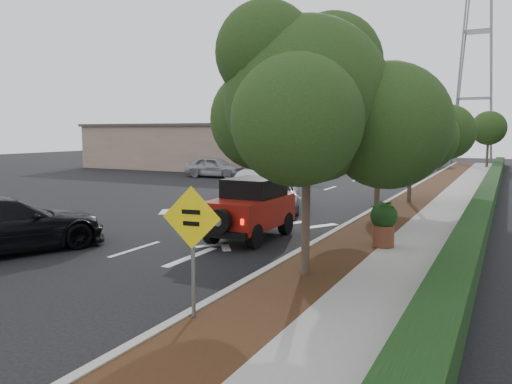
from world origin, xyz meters
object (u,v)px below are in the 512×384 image
Objects in this scene: speed_hump_sign at (192,234)px; red_jeep at (253,208)px; silver_suv_ahead at (275,195)px; black_suv_oncoming at (3,225)px.

red_jeep is at bearing 101.15° from speed_hump_sign.
silver_suv_ahead is at bearing 100.77° from speed_hump_sign.
red_jeep is at bearing -114.80° from black_suv_oncoming.
silver_suv_ahead is 0.84× the size of black_suv_oncoming.
black_suv_oncoming is 8.14m from speed_hump_sign.
red_jeep reaches higher than black_suv_oncoming.
black_suv_oncoming is 2.36× the size of speed_hump_sign.
red_jeep is 7.51m from speed_hump_sign.
red_jeep is 1.61× the size of speed_hump_sign.
speed_hump_sign is (2.43, -7.08, 0.67)m from red_jeep.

